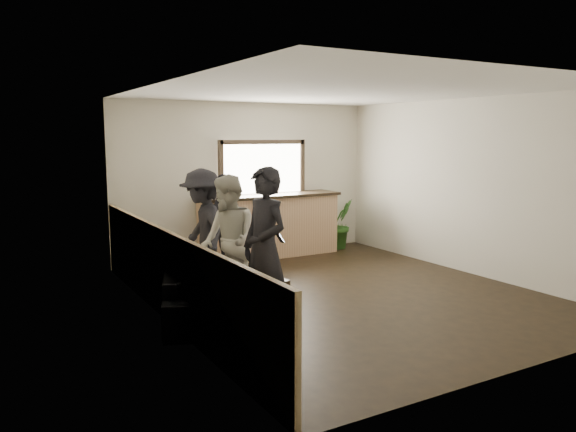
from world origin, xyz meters
TOP-DOWN VIEW (x-y plane):
  - ground at (0.00, 0.00)m, footprint 5.00×6.00m
  - room_shell at (-0.74, 0.00)m, footprint 5.01×6.01m
  - bar_counter at (0.30, 2.70)m, footprint 2.70×0.68m
  - sofa at (-2.06, 0.13)m, footprint 1.49×2.25m
  - coffee_table at (-1.20, 0.17)m, footprint 0.53×0.84m
  - cup_a at (-1.30, 0.39)m, footprint 0.14×0.14m
  - cup_b at (-1.02, 0.01)m, footprint 0.13×0.13m
  - potted_plant at (1.87, 2.65)m, footprint 0.59×0.50m
  - person_a at (-1.55, -0.68)m, footprint 0.54×0.74m
  - person_b at (-1.61, 0.22)m, footprint 0.70×0.87m
  - person_c at (-1.61, 1.10)m, footprint 0.75×1.19m
  - person_d at (-0.88, 2.00)m, footprint 0.98×0.88m

SIDE VIEW (x-z plane):
  - ground at x=0.00m, z-range -0.01..0.01m
  - coffee_table at x=-1.20m, z-range 0.00..0.36m
  - sofa at x=-2.06m, z-range 0.00..0.61m
  - cup_a at x=-1.30m, z-range 0.36..0.44m
  - cup_b at x=-1.02m, z-range 0.36..0.45m
  - potted_plant at x=1.87m, z-range 0.00..0.98m
  - bar_counter at x=0.30m, z-range -0.42..1.71m
  - person_d at x=-0.88m, z-range 0.00..1.60m
  - person_b at x=-1.61m, z-range 0.00..1.72m
  - person_c at x=-1.61m, z-range 0.00..1.75m
  - person_a at x=-1.55m, z-range 0.00..1.86m
  - room_shell at x=-0.74m, z-range 0.07..2.87m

